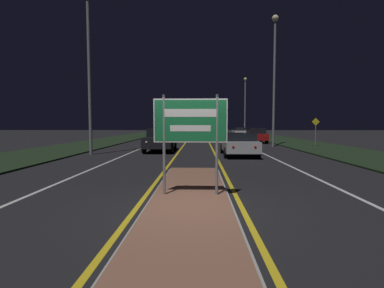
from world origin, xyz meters
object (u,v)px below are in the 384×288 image
(highway_sign, at_px, (190,125))
(streetlight_left_near, at_px, (89,50))
(car_approaching_0, at_px, (161,139))
(streetlight_right_near, at_px, (274,64))
(car_receding_1, at_px, (255,135))
(car_receding_0, at_px, (239,144))
(car_receding_2, at_px, (240,132))
(warning_sign, at_px, (316,129))
(streetlight_right_far, at_px, (245,101))

(highway_sign, relative_size, streetlight_left_near, 0.26)
(car_approaching_0, bearing_deg, streetlight_right_near, 26.46)
(streetlight_left_near, height_order, car_approaching_0, streetlight_left_near)
(car_receding_1, bearing_deg, streetlight_left_near, -136.03)
(car_receding_0, relative_size, car_receding_1, 1.01)
(car_receding_2, height_order, warning_sign, warning_sign)
(highway_sign, relative_size, streetlight_right_near, 0.24)
(streetlight_right_near, xyz_separation_m, car_receding_2, (-0.44, 17.03, -5.86))
(streetlight_right_far, height_order, car_receding_2, streetlight_right_far)
(car_receding_2, bearing_deg, streetlight_right_near, -88.53)
(streetlight_right_far, bearing_deg, streetlight_right_near, -91.59)
(highway_sign, distance_m, car_receding_0, 10.41)
(streetlight_right_near, xyz_separation_m, car_receding_1, (-0.49, 5.06, -5.85))
(car_receding_0, distance_m, car_receding_2, 24.19)
(car_approaching_0, relative_size, warning_sign, 1.98)
(streetlight_right_near, height_order, car_receding_2, streetlight_right_near)
(car_approaching_0, bearing_deg, car_receding_1, 49.06)
(highway_sign, height_order, streetlight_left_near, streetlight_left_near)
(streetlight_right_near, height_order, car_receding_0, streetlight_right_near)
(car_receding_1, height_order, warning_sign, warning_sign)
(streetlight_right_near, distance_m, streetlight_right_far, 18.87)
(car_receding_2, xyz_separation_m, car_approaching_0, (-8.14, -21.30, 0.06))
(streetlight_right_near, height_order, car_receding_1, streetlight_right_near)
(streetlight_right_far, relative_size, car_approaching_0, 1.90)
(streetlight_right_near, distance_m, warning_sign, 6.10)
(streetlight_right_near, height_order, car_approaching_0, streetlight_right_near)
(highway_sign, xyz_separation_m, warning_sign, (9.34, 16.43, -0.39))
(streetlight_right_far, bearing_deg, car_approaching_0, -111.52)
(streetlight_right_far, height_order, car_receding_1, streetlight_right_far)
(car_receding_2, bearing_deg, streetlight_right_far, 61.56)
(warning_sign, bearing_deg, highway_sign, -119.61)
(car_receding_1, xyz_separation_m, car_approaching_0, (-8.09, -9.33, 0.05))
(car_receding_0, xyz_separation_m, warning_sign, (6.83, 6.40, 0.72))
(streetlight_left_near, relative_size, car_approaching_0, 2.19)
(car_receding_0, bearing_deg, warning_sign, 43.12)
(streetlight_right_near, bearing_deg, streetlight_left_near, -152.42)
(car_approaching_0, height_order, warning_sign, warning_sign)
(streetlight_right_near, xyz_separation_m, car_receding_0, (-3.66, -6.94, -5.90))
(streetlight_right_near, distance_m, car_receding_0, 9.81)
(car_approaching_0, bearing_deg, streetlight_right_far, 68.48)
(streetlight_right_far, bearing_deg, car_receding_2, -118.44)
(highway_sign, relative_size, car_receding_0, 0.57)
(streetlight_left_near, distance_m, car_receding_2, 27.03)
(streetlight_right_far, relative_size, car_receding_0, 1.93)
(car_receding_1, bearing_deg, streetlight_right_far, 85.80)
(highway_sign, bearing_deg, car_approaching_0, 100.74)
(streetlight_left_near, bearing_deg, car_approaching_0, 29.95)
(streetlight_left_near, bearing_deg, warning_sign, 20.90)
(warning_sign, bearing_deg, car_approaching_0, -162.41)
(car_receding_1, bearing_deg, highway_sign, -104.45)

